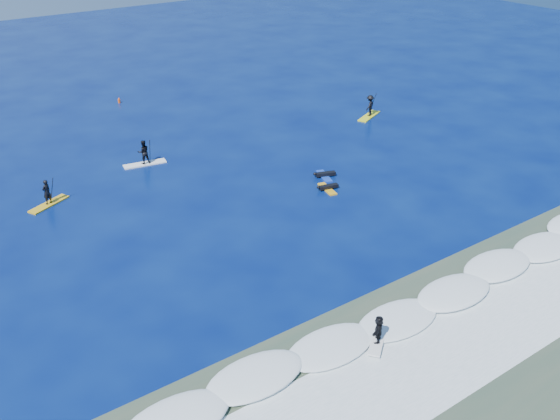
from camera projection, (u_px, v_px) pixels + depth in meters
ground at (318, 224)px, 39.74m from camera, size 160.00×160.00×0.00m
shallow_water at (501, 340)px, 29.66m from camera, size 90.00×13.00×0.01m
breaking_wave at (437, 300)px, 32.54m from camera, size 40.00×6.00×0.30m
whitewater at (483, 330)px, 30.38m from camera, size 34.00×5.00×0.02m
sup_paddler_left at (47, 196)px, 41.80m from camera, size 3.04×1.99×2.12m
sup_paddler_center at (144, 154)px, 47.70m from camera, size 3.35×1.38×2.28m
sup_paddler_right at (370, 107)px, 57.43m from camera, size 3.42×2.15×2.36m
prone_paddler_near at (327, 188)px, 44.11m from camera, size 1.64×2.13×0.43m
prone_paddler_far at (324, 175)px, 46.01m from camera, size 1.68×2.22×0.45m
wave_surfer at (378, 331)px, 28.98m from camera, size 2.01×1.72×1.51m
marker_buoy at (119, 100)px, 61.30m from camera, size 0.24×0.24×0.58m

